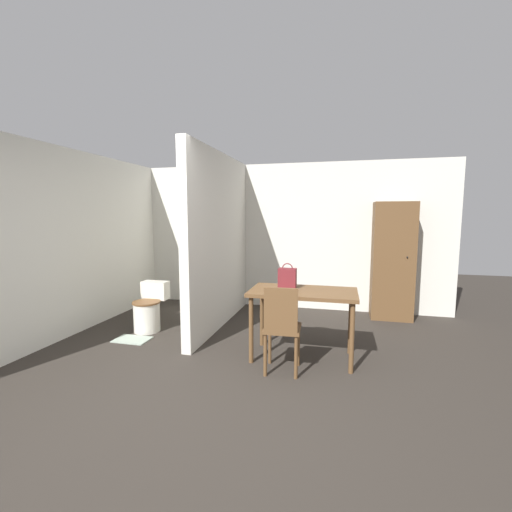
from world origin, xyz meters
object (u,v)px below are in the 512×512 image
at_px(dining_table, 303,299).
at_px(wooden_cabinet, 393,261).
at_px(toilet, 149,310).
at_px(handbag, 287,278).
at_px(wooden_chair, 282,326).

bearing_deg(dining_table, wooden_cabinet, 57.78).
xyz_separation_m(toilet, handbag, (2.03, -0.37, 0.61)).
height_order(dining_table, handbag, handbag).
distance_m(wooden_chair, toilet, 2.25).
xyz_separation_m(dining_table, wooden_cabinet, (1.19, 1.89, 0.22)).
distance_m(dining_table, toilet, 2.29).
distance_m(dining_table, wooden_cabinet, 2.24).
bearing_deg(toilet, wooden_chair, -23.30).
height_order(handbag, wooden_cabinet, wooden_cabinet).
bearing_deg(wooden_cabinet, toilet, -157.00).
relative_size(dining_table, handbag, 4.05).
bearing_deg(dining_table, toilet, 168.75).
bearing_deg(wooden_chair, handbag, 89.95).
relative_size(wooden_chair, handbag, 3.15).
relative_size(wooden_chair, toilet, 1.38).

